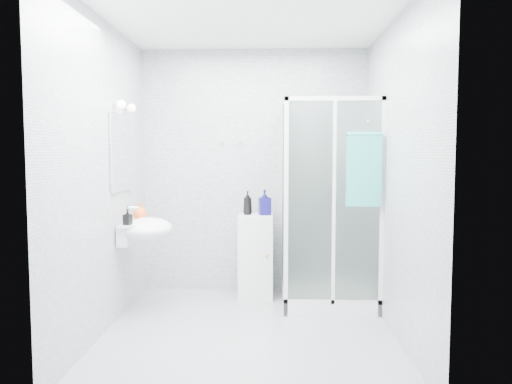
{
  "coord_description": "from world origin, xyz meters",
  "views": [
    {
      "loc": [
        0.2,
        -4.08,
        1.49
      ],
      "look_at": [
        0.05,
        0.35,
        1.15
      ],
      "focal_mm": 35.0,
      "sensor_mm": 36.0,
      "label": 1
    }
  ],
  "objects_px": {
    "hand_towel": "(364,168)",
    "soap_dispenser_orange": "(140,211)",
    "shampoo_bottle_a": "(248,203)",
    "soap_dispenser_black": "(128,217)",
    "shower_enclosure": "(320,260)",
    "storage_cabinet": "(256,256)",
    "wall_basin": "(144,229)",
    "shampoo_bottle_b": "(265,202)"
  },
  "relations": [
    {
      "from": "storage_cabinet",
      "to": "hand_towel",
      "type": "xyz_separation_m",
      "value": [
        0.98,
        -0.66,
        0.94
      ]
    },
    {
      "from": "wall_basin",
      "to": "soap_dispenser_black",
      "type": "xyz_separation_m",
      "value": [
        -0.1,
        -0.19,
        0.13
      ]
    },
    {
      "from": "storage_cabinet",
      "to": "hand_towel",
      "type": "height_order",
      "value": "hand_towel"
    },
    {
      "from": "shower_enclosure",
      "to": "storage_cabinet",
      "type": "bearing_deg",
      "value": 157.94
    },
    {
      "from": "shower_enclosure",
      "to": "shampoo_bottle_a",
      "type": "height_order",
      "value": "shower_enclosure"
    },
    {
      "from": "hand_towel",
      "to": "shampoo_bottle_b",
      "type": "relative_size",
      "value": 2.53
    },
    {
      "from": "hand_towel",
      "to": "storage_cabinet",
      "type": "bearing_deg",
      "value": 145.92
    },
    {
      "from": "shower_enclosure",
      "to": "storage_cabinet",
      "type": "height_order",
      "value": "shower_enclosure"
    },
    {
      "from": "shower_enclosure",
      "to": "storage_cabinet",
      "type": "xyz_separation_m",
      "value": [
        -0.64,
        0.26,
        -0.02
      ]
    },
    {
      "from": "hand_towel",
      "to": "soap_dispenser_orange",
      "type": "bearing_deg",
      "value": 173.11
    },
    {
      "from": "soap_dispenser_black",
      "to": "hand_towel",
      "type": "bearing_deg",
      "value": 2.88
    },
    {
      "from": "soap_dispenser_orange",
      "to": "soap_dispenser_black",
      "type": "xyz_separation_m",
      "value": [
        -0.01,
        -0.36,
        -0.01
      ]
    },
    {
      "from": "storage_cabinet",
      "to": "hand_towel",
      "type": "relative_size",
      "value": 1.31
    },
    {
      "from": "hand_towel",
      "to": "shower_enclosure",
      "type": "bearing_deg",
      "value": 129.96
    },
    {
      "from": "hand_towel",
      "to": "soap_dispenser_orange",
      "type": "distance_m",
      "value": 2.13
    },
    {
      "from": "shampoo_bottle_a",
      "to": "shampoo_bottle_b",
      "type": "distance_m",
      "value": 0.18
    },
    {
      "from": "shampoo_bottle_a",
      "to": "soap_dispenser_black",
      "type": "bearing_deg",
      "value": -143.13
    },
    {
      "from": "shampoo_bottle_a",
      "to": "hand_towel",
      "type": "bearing_deg",
      "value": -31.95
    },
    {
      "from": "shampoo_bottle_b",
      "to": "soap_dispenser_black",
      "type": "distance_m",
      "value": 1.42
    },
    {
      "from": "shampoo_bottle_b",
      "to": "soap_dispenser_orange",
      "type": "distance_m",
      "value": 1.25
    },
    {
      "from": "storage_cabinet",
      "to": "shampoo_bottle_a",
      "type": "height_order",
      "value": "shampoo_bottle_a"
    },
    {
      "from": "storage_cabinet",
      "to": "soap_dispenser_orange",
      "type": "distance_m",
      "value": 1.28
    },
    {
      "from": "wall_basin",
      "to": "hand_towel",
      "type": "distance_m",
      "value": 2.07
    },
    {
      "from": "soap_dispenser_orange",
      "to": "shampoo_bottle_a",
      "type": "bearing_deg",
      "value": 22.23
    },
    {
      "from": "wall_basin",
      "to": "shampoo_bottle_b",
      "type": "xyz_separation_m",
      "value": [
        1.1,
        0.57,
        0.2
      ]
    },
    {
      "from": "storage_cabinet",
      "to": "wall_basin",
      "type": "bearing_deg",
      "value": -149.26
    },
    {
      "from": "soap_dispenser_black",
      "to": "storage_cabinet",
      "type": "bearing_deg",
      "value": 34.53
    },
    {
      "from": "shower_enclosure",
      "to": "soap_dispenser_orange",
      "type": "relative_size",
      "value": 12.32
    },
    {
      "from": "wall_basin",
      "to": "soap_dispenser_black",
      "type": "relative_size",
      "value": 4.09
    },
    {
      "from": "storage_cabinet",
      "to": "soap_dispenser_black",
      "type": "distance_m",
      "value": 1.44
    },
    {
      "from": "hand_towel",
      "to": "shampoo_bottle_b",
      "type": "bearing_deg",
      "value": 143.66
    },
    {
      "from": "hand_towel",
      "to": "soap_dispenser_orange",
      "type": "relative_size",
      "value": 4.07
    },
    {
      "from": "wall_basin",
      "to": "shower_enclosure",
      "type": "bearing_deg",
      "value": 10.81
    },
    {
      "from": "storage_cabinet",
      "to": "soap_dispenser_orange",
      "type": "xyz_separation_m",
      "value": [
        -1.1,
        -0.41,
        0.51
      ]
    },
    {
      "from": "shower_enclosure",
      "to": "hand_towel",
      "type": "xyz_separation_m",
      "value": [
        0.34,
        -0.4,
        0.92
      ]
    },
    {
      "from": "wall_basin",
      "to": "soap_dispenser_orange",
      "type": "xyz_separation_m",
      "value": [
        -0.08,
        0.17,
        0.15
      ]
    },
    {
      "from": "storage_cabinet",
      "to": "shampoo_bottle_b",
      "type": "bearing_deg",
      "value": -3.22
    },
    {
      "from": "soap_dispenser_orange",
      "to": "soap_dispenser_black",
      "type": "height_order",
      "value": "soap_dispenser_orange"
    },
    {
      "from": "shampoo_bottle_b",
      "to": "wall_basin",
      "type": "bearing_deg",
      "value": -152.7
    },
    {
      "from": "storage_cabinet",
      "to": "soap_dispenser_black",
      "type": "xyz_separation_m",
      "value": [
        -1.11,
        -0.77,
        0.5
      ]
    },
    {
      "from": "storage_cabinet",
      "to": "shampoo_bottle_a",
      "type": "xyz_separation_m",
      "value": [
        -0.09,
        0.0,
        0.55
      ]
    },
    {
      "from": "storage_cabinet",
      "to": "hand_towel",
      "type": "distance_m",
      "value": 1.51
    }
  ]
}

